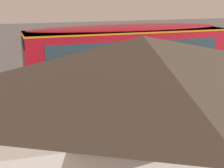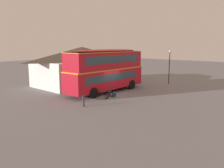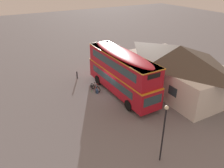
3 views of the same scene
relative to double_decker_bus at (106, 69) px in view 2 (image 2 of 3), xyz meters
The scene contains 8 objects.
ground_plane 2.92m from the double_decker_bus, 110.72° to the right, with size 120.00×120.00×0.00m, color slate.
double_decker_bus is the anchor object (origin of this frame).
touring_bicycle 3.76m from the double_decker_bus, 132.36° to the right, with size 1.66×0.70×1.06m.
backpack_on_ground 3.57m from the double_decker_bus, 119.68° to the right, with size 0.35×0.28×0.52m.
water_bottle_green_metal 4.14m from the double_decker_bus, 123.70° to the right, with size 0.08×0.08×0.21m.
pub_building 6.44m from the double_decker_bus, 72.70° to the left, with size 12.60×7.32×5.01m.
street_lamp 10.03m from the double_decker_bus, 16.02° to the right, with size 0.28×0.28×4.56m.
kerb_bollard 6.93m from the double_decker_bus, 154.96° to the right, with size 0.16×0.16×0.97m.
Camera 2 is at (-18.38, -16.03, 5.21)m, focal length 36.73 mm.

